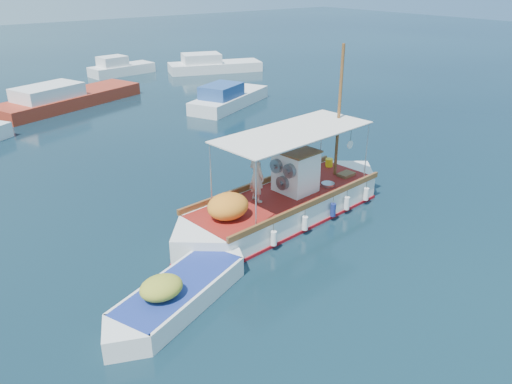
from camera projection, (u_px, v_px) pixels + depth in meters
ground at (279, 227)px, 17.49m from camera, size 160.00×160.00×0.00m
fishing_caique at (284, 204)px, 17.94m from camera, size 9.91×3.41×6.08m
dinghy at (179, 295)px, 13.38m from camera, size 5.13×2.93×1.35m
bg_boat_n at (65, 99)px, 32.54m from camera, size 10.35×6.00×1.80m
bg_boat_ne at (228, 99)px, 32.56m from camera, size 7.06×4.89×1.80m
bg_boat_e at (212, 66)px, 43.72m from camera, size 8.37×5.08×1.80m
bg_boat_far_n at (120, 69)px, 42.48m from camera, size 5.64×2.68×1.80m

